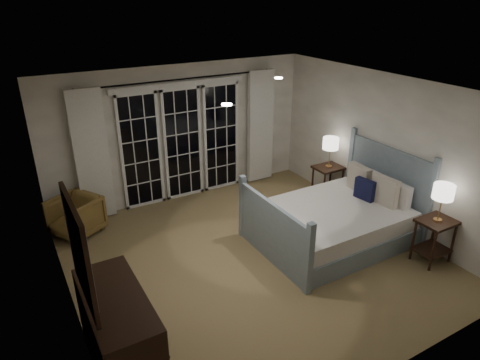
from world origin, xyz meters
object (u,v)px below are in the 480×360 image
nightstand_left (434,234)px  nightstand_right (328,178)px  bed (335,220)px  lamp_right (331,144)px  armchair (76,216)px  lamp_left (444,192)px  dresser (120,335)px

nightstand_left → nightstand_right: 2.33m
bed → lamp_right: bearing=54.3°
lamp_right → armchair: size_ratio=0.80×
nightstand_right → lamp_left: bearing=-90.0°
bed → lamp_left: 1.63m
dresser → bed: bearing=13.6°
bed → dresser: 3.75m
lamp_left → armchair: 5.58m
lamp_left → dresser: (-4.48, 0.28, -0.64)m
bed → dresser: bearing=-166.4°
bed → nightstand_left: size_ratio=3.45×
bed → nightstand_right: 1.44m
bed → lamp_right: bed is taller
bed → dresser: (-3.64, -0.88, 0.14)m
nightstand_left → armchair: (-4.35, 3.40, -0.13)m
bed → lamp_left: size_ratio=4.20×
bed → armchair: bed is taller
lamp_left → armchair: bearing=142.0°
lamp_right → dresser: 4.97m
nightstand_right → dresser: size_ratio=0.50×
lamp_left → lamp_right: size_ratio=0.99×
nightstand_left → bed: bearing=125.7°
armchair → dresser: size_ratio=0.52×
nightstand_right → dresser: 4.93m
bed → nightstand_left: bed is taller
nightstand_right → armchair: (-4.35, 1.07, -0.13)m
nightstand_left → nightstand_right: (0.00, 2.33, -0.00)m
bed → armchair: 4.16m
nightstand_right → lamp_right: 0.67m
dresser → lamp_left: bearing=-3.6°
nightstand_left → nightstand_right: nightstand_left is taller
nightstand_right → lamp_left: lamp_left is taller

